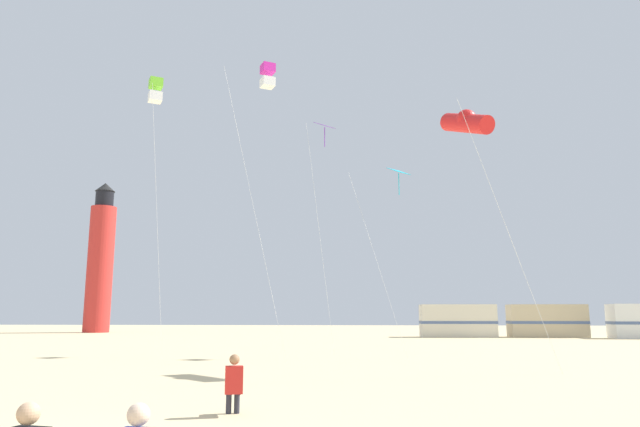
# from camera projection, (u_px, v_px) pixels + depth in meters

# --- Properties ---
(kite_flyer_standing) EXTENTS (0.43, 0.55, 1.16)m
(kite_flyer_standing) POSITION_uv_depth(u_px,v_px,m) (234.00, 383.00, 11.09)
(kite_flyer_standing) COLOR red
(kite_flyer_standing) RESTS_ON ground
(kite_tube_scarlet) EXTENTS (3.52, 3.87, 9.72)m
(kite_tube_scarlet) POSITION_uv_depth(u_px,v_px,m) (466.00, 122.00, 21.38)
(kite_tube_scarlet) COLOR silver
(kite_tube_scarlet) RESTS_ON ground
(kite_box_magenta) EXTENTS (3.10, 2.22, 13.73)m
(kite_box_magenta) POSITION_uv_depth(u_px,v_px,m) (268.00, 76.00, 27.24)
(kite_box_magenta) COLOR silver
(kite_box_magenta) RESTS_ON ground
(kite_diamond_cyan) EXTENTS (3.11, 3.11, 9.14)m
(kite_diamond_cyan) POSITION_uv_depth(u_px,v_px,m) (397.00, 178.00, 28.21)
(kite_diamond_cyan) COLOR silver
(kite_diamond_cyan) RESTS_ON ground
(kite_diamond_violet) EXTENTS (1.57, 1.57, 12.18)m
(kite_diamond_violet) POSITION_uv_depth(u_px,v_px,m) (324.00, 136.00, 30.63)
(kite_diamond_violet) COLOR silver
(kite_diamond_violet) RESTS_ON ground
(kite_box_lime) EXTENTS (1.29, 1.29, 13.05)m
(kite_box_lime) POSITION_uv_depth(u_px,v_px,m) (156.00, 91.00, 27.26)
(kite_box_lime) COLOR silver
(kite_box_lime) RESTS_ON ground
(lighthouse_distant) EXTENTS (2.80, 2.80, 16.80)m
(lighthouse_distant) POSITION_uv_depth(u_px,v_px,m) (100.00, 261.00, 63.92)
(lighthouse_distant) COLOR red
(lighthouse_distant) RESTS_ON ground
(rv_van_cream) EXTENTS (6.48, 2.47, 2.80)m
(rv_van_cream) POSITION_uv_depth(u_px,v_px,m) (457.00, 321.00, 49.81)
(rv_van_cream) COLOR beige
(rv_van_cream) RESTS_ON ground
(rv_van_tan) EXTENTS (6.46, 2.39, 2.80)m
(rv_van_tan) POSITION_uv_depth(u_px,v_px,m) (547.00, 321.00, 49.59)
(rv_van_tan) COLOR #C6B28C
(rv_van_tan) RESTS_ON ground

